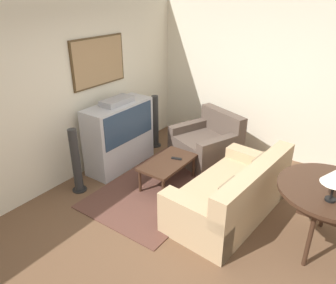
% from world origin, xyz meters
% --- Properties ---
extents(ground_plane, '(12.00, 12.00, 0.00)m').
position_xyz_m(ground_plane, '(0.00, 0.00, 0.00)').
color(ground_plane, brown).
extents(wall_back, '(12.00, 0.10, 2.70)m').
position_xyz_m(wall_back, '(0.01, 2.13, 1.36)').
color(wall_back, beige).
rests_on(wall_back, ground_plane).
extents(wall_right, '(0.06, 12.00, 2.70)m').
position_xyz_m(wall_right, '(2.63, 0.00, 1.35)').
color(wall_right, beige).
rests_on(wall_right, ground_plane).
extents(area_rug, '(2.58, 1.47, 0.01)m').
position_xyz_m(area_rug, '(0.68, 0.74, 0.01)').
color(area_rug, brown).
rests_on(area_rug, ground_plane).
extents(tv, '(1.23, 0.49, 1.20)m').
position_xyz_m(tv, '(0.71, 1.74, 0.57)').
color(tv, '#B7B7BC').
rests_on(tv, ground_plane).
extents(couch, '(1.90, 1.08, 0.84)m').
position_xyz_m(couch, '(0.57, -0.41, 0.30)').
color(couch, tan).
rests_on(couch, ground_plane).
extents(armchair, '(1.22, 1.25, 0.86)m').
position_xyz_m(armchair, '(1.73, 0.63, 0.29)').
color(armchair, brown).
rests_on(armchair, ground_plane).
extents(coffee_table, '(0.93, 0.52, 0.41)m').
position_xyz_m(coffee_table, '(0.67, 0.72, 0.36)').
color(coffee_table, '#3D2619').
rests_on(coffee_table, ground_plane).
extents(console_table, '(1.16, 1.16, 0.81)m').
position_xyz_m(console_table, '(0.61, -1.54, 0.75)').
color(console_table, '#3D2619').
rests_on(console_table, ground_plane).
extents(table_lamp, '(0.28, 0.28, 0.38)m').
position_xyz_m(table_lamp, '(0.36, -1.56, 1.10)').
color(table_lamp, black).
rests_on(table_lamp, console_table).
extents(remote, '(0.09, 0.17, 0.02)m').
position_xyz_m(remote, '(0.80, 0.65, 0.42)').
color(remote, black).
rests_on(remote, coffee_table).
extents(speaker_tower_left, '(0.22, 0.22, 1.01)m').
position_xyz_m(speaker_tower_left, '(-0.24, 1.72, 0.48)').
color(speaker_tower_left, black).
rests_on(speaker_tower_left, ground_plane).
extents(speaker_tower_right, '(0.22, 0.22, 1.01)m').
position_xyz_m(speaker_tower_right, '(1.66, 1.72, 0.48)').
color(speaker_tower_right, black).
rests_on(speaker_tower_right, ground_plane).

